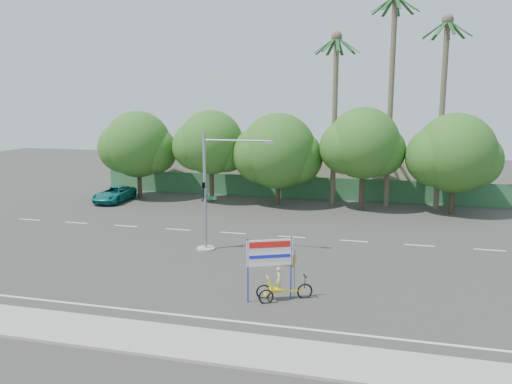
# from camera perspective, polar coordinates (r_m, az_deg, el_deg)

# --- Properties ---
(ground) EXTENTS (120.00, 120.00, 0.00)m
(ground) POSITION_cam_1_polar(r_m,az_deg,el_deg) (25.89, -3.52, -9.40)
(ground) COLOR #33302D
(ground) RESTS_ON ground
(sidewalk_near) EXTENTS (50.00, 2.40, 0.12)m
(sidewalk_near) POSITION_cam_1_polar(r_m,az_deg,el_deg) (19.42, -10.54, -16.30)
(sidewalk_near) COLOR gray
(sidewalk_near) RESTS_ON ground
(fence) EXTENTS (38.00, 0.08, 2.00)m
(fence) POSITION_cam_1_polar(r_m,az_deg,el_deg) (45.98, 4.64, 0.53)
(fence) COLOR #336B3D
(fence) RESTS_ON ground
(building_left) EXTENTS (12.00, 8.00, 4.00)m
(building_left) POSITION_cam_1_polar(r_m,az_deg,el_deg) (52.66, -5.31, 2.84)
(building_left) COLOR beige
(building_left) RESTS_ON ground
(building_right) EXTENTS (14.00, 8.00, 3.60)m
(building_right) POSITION_cam_1_polar(r_m,az_deg,el_deg) (49.69, 14.67, 1.89)
(building_right) COLOR beige
(building_right) RESTS_ON ground
(tree_far_left) EXTENTS (7.14, 6.00, 7.96)m
(tree_far_left) POSITION_cam_1_polar(r_m,az_deg,el_deg) (46.68, -13.38, 5.09)
(tree_far_left) COLOR #473828
(tree_far_left) RESTS_ON ground
(tree_left) EXTENTS (6.66, 5.60, 8.07)m
(tree_left) POSITION_cam_1_polar(r_m,az_deg,el_deg) (43.86, -5.22, 5.40)
(tree_left) COLOR #473828
(tree_left) RESTS_ON ground
(tree_center) EXTENTS (7.62, 6.40, 7.85)m
(tree_center) POSITION_cam_1_polar(r_m,az_deg,el_deg) (42.30, 2.50, 4.46)
(tree_center) COLOR #473828
(tree_center) RESTS_ON ground
(tree_right) EXTENTS (6.90, 5.80, 8.36)m
(tree_right) POSITION_cam_1_polar(r_m,az_deg,el_deg) (41.39, 12.08, 5.19)
(tree_right) COLOR #473828
(tree_right) RESTS_ON ground
(tree_far_right) EXTENTS (7.38, 6.20, 7.94)m
(tree_far_right) POSITION_cam_1_polar(r_m,az_deg,el_deg) (41.77, 21.70, 3.92)
(tree_far_right) COLOR #473828
(tree_far_right) RESTS_ON ground
(palm_tall) EXTENTS (3.73, 3.79, 17.45)m
(palm_tall) POSITION_cam_1_polar(r_m,az_deg,el_deg) (42.76, 15.24, 12.23)
(palm_tall) COLOR #70604C
(palm_tall) RESTS_ON ground
(palm_mid) EXTENTS (3.73, 3.79, 15.45)m
(palm_mid) POSITION_cam_1_polar(r_m,az_deg,el_deg) (42.96, 20.60, 10.51)
(palm_mid) COLOR #70604C
(palm_mid) RESTS_ON ground
(palm_short) EXTENTS (3.73, 3.79, 14.45)m
(palm_short) POSITION_cam_1_polar(r_m,az_deg,el_deg) (42.90, 9.02, 10.30)
(palm_short) COLOR #70604C
(palm_short) RESTS_ON ground
(traffic_signal) EXTENTS (4.72, 1.10, 7.00)m
(traffic_signal) POSITION_cam_1_polar(r_m,az_deg,el_deg) (29.44, -5.30, -1.13)
(traffic_signal) COLOR gray
(traffic_signal) RESTS_ON ground
(trike_billboard) EXTENTS (2.77, 1.42, 2.95)m
(trike_billboard) POSITION_cam_1_polar(r_m,az_deg,el_deg) (22.31, 2.29, -9.42)
(trike_billboard) COLOR black
(trike_billboard) RESTS_ON ground
(pickup_truck) EXTENTS (2.46, 5.04, 1.38)m
(pickup_truck) POSITION_cam_1_polar(r_m,az_deg,el_deg) (45.94, -15.91, -0.23)
(pickup_truck) COLOR #0F6F69
(pickup_truck) RESTS_ON ground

